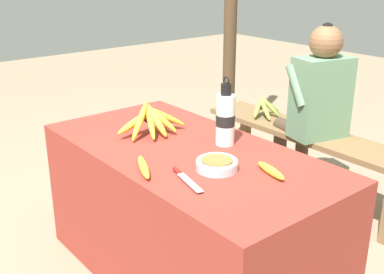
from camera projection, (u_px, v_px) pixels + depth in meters
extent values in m
cube|color=maroon|center=(187.00, 215.00, 2.31)|extent=(1.47, 0.74, 0.68)
sphere|color=#4C381E|center=(148.00, 118.00, 2.38)|extent=(0.04, 0.04, 0.04)
ellipsoid|color=gold|center=(135.00, 122.00, 2.33)|extent=(0.05, 0.22, 0.10)
ellipsoid|color=gold|center=(140.00, 121.00, 2.30)|extent=(0.12, 0.18, 0.17)
ellipsoid|color=gold|center=(150.00, 122.00, 2.31)|extent=(0.18, 0.11, 0.15)
ellipsoid|color=gold|center=(156.00, 120.00, 2.32)|extent=(0.18, 0.03, 0.15)
ellipsoid|color=gold|center=(161.00, 119.00, 2.36)|extent=(0.17, 0.12, 0.14)
ellipsoid|color=gold|center=(165.00, 116.00, 2.40)|extent=(0.12, 0.21, 0.14)
ellipsoid|color=gold|center=(161.00, 117.00, 2.41)|extent=(0.09, 0.19, 0.10)
cylinder|color=silver|center=(217.00, 165.00, 1.97)|extent=(0.17, 0.17, 0.04)
torus|color=silver|center=(217.00, 162.00, 1.97)|extent=(0.17, 0.17, 0.02)
cylinder|color=olive|center=(217.00, 161.00, 1.97)|extent=(0.13, 0.13, 0.01)
cylinder|color=white|center=(225.00, 120.00, 2.21)|extent=(0.09, 0.09, 0.24)
cylinder|color=black|center=(225.00, 120.00, 2.21)|extent=(0.09, 0.09, 0.05)
cylinder|color=black|center=(226.00, 89.00, 2.16)|extent=(0.05, 0.05, 0.05)
torus|color=black|center=(226.00, 80.00, 2.14)|extent=(0.04, 0.01, 0.04)
ellipsoid|color=gold|center=(144.00, 167.00, 1.96)|extent=(0.22, 0.13, 0.03)
ellipsoid|color=gold|center=(271.00, 171.00, 1.93)|extent=(0.19, 0.08, 0.03)
cube|color=#BCBCC1|center=(190.00, 182.00, 1.84)|extent=(0.18, 0.07, 0.00)
cylinder|color=maroon|center=(177.00, 171.00, 1.94)|extent=(0.06, 0.03, 0.02)
cube|color=brown|center=(308.00, 134.00, 3.11)|extent=(1.55, 0.32, 0.04)
cube|color=brown|center=(223.00, 142.00, 3.61)|extent=(0.06, 0.06, 0.42)
cube|color=brown|center=(245.00, 135.00, 3.75)|extent=(0.06, 0.06, 0.42)
cylinder|color=#473828|center=(279.00, 157.00, 3.28)|extent=(0.09, 0.09, 0.45)
cylinder|color=#473828|center=(292.00, 130.00, 3.09)|extent=(0.31, 0.16, 0.09)
cylinder|color=#473828|center=(301.00, 153.00, 3.35)|extent=(0.09, 0.09, 0.45)
cylinder|color=#473828|center=(315.00, 126.00, 3.17)|extent=(0.31, 0.16, 0.09)
cube|color=slate|center=(321.00, 98.00, 2.93)|extent=(0.28, 0.38, 0.50)
cylinder|color=slate|center=(297.00, 86.00, 2.86)|extent=(0.21, 0.11, 0.25)
cylinder|color=slate|center=(340.00, 81.00, 2.99)|extent=(0.21, 0.11, 0.25)
sphere|color=brown|center=(326.00, 42.00, 2.81)|extent=(0.20, 0.20, 0.20)
sphere|color=black|center=(327.00, 29.00, 2.79)|extent=(0.08, 0.08, 0.08)
sphere|color=#4C381E|center=(260.00, 107.00, 3.39)|extent=(0.04, 0.04, 0.04)
ellipsoid|color=#8EA842|center=(258.00, 108.00, 3.34)|extent=(0.10, 0.15, 0.13)
ellipsoid|color=#8EA842|center=(265.00, 109.00, 3.32)|extent=(0.19, 0.10, 0.14)
ellipsoid|color=#8EA842|center=(270.00, 106.00, 3.36)|extent=(0.16, 0.10, 0.15)
ellipsoid|color=#8EA842|center=(270.00, 105.00, 3.42)|extent=(0.08, 0.18, 0.14)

